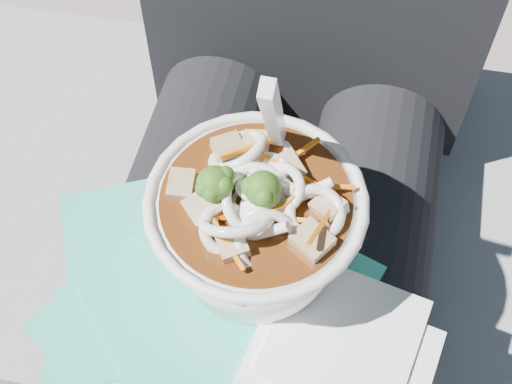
% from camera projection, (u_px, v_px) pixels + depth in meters
% --- Properties ---
extents(stone_ledge, '(1.02, 0.54, 0.44)m').
position_uv_depth(stone_ledge, '(280.00, 288.00, 0.99)').
color(stone_ledge, gray).
rests_on(stone_ledge, ground).
extents(lap, '(0.31, 0.48, 0.14)m').
position_uv_depth(lap, '(256.00, 298.00, 0.67)').
color(lap, black).
rests_on(lap, stone_ledge).
extents(person_body, '(0.34, 0.94, 0.98)m').
position_uv_depth(person_body, '(277.00, 200.00, 0.69)').
color(person_body, black).
rests_on(person_body, ground).
extents(plastic_bag, '(0.32, 0.33, 0.01)m').
position_uv_depth(plastic_bag, '(203.00, 303.00, 0.59)').
color(plastic_bag, '#2DBBA0').
rests_on(plastic_bag, lap).
extents(napkins, '(0.16, 0.18, 0.01)m').
position_uv_depth(napkins, '(337.00, 364.00, 0.55)').
color(napkins, white).
rests_on(napkins, plastic_bag).
extents(udon_bowl, '(0.21, 0.21, 0.21)m').
position_uv_depth(udon_bowl, '(256.00, 222.00, 0.55)').
color(udon_bowl, white).
rests_on(udon_bowl, plastic_bag).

